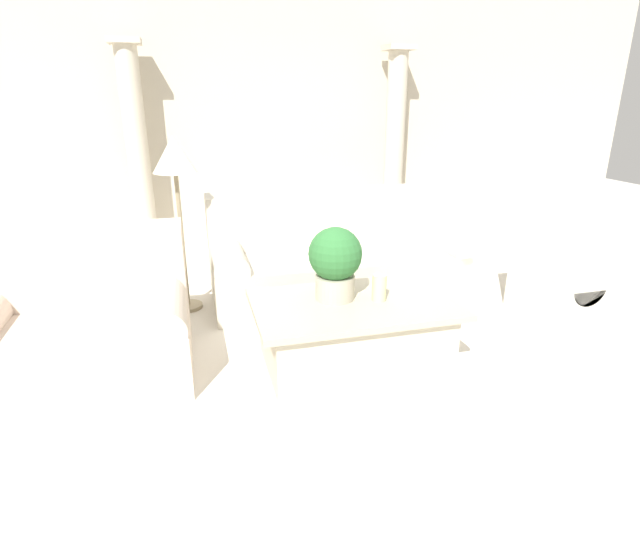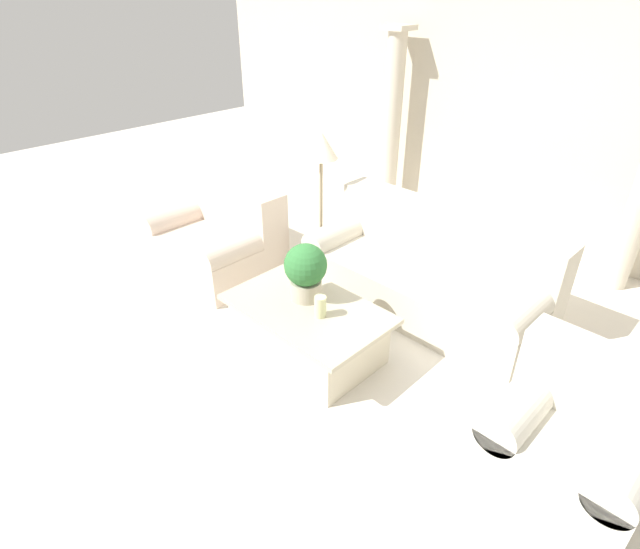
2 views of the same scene
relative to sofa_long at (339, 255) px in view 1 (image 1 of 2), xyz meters
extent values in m
plane|color=silver|center=(-0.26, -0.88, -0.35)|extent=(16.00, 16.00, 0.00)
cube|color=beige|center=(-0.26, 1.98, 1.25)|extent=(10.00, 0.06, 3.20)
cube|color=beige|center=(0.00, -0.08, -0.15)|extent=(2.30, 0.96, 0.41)
cube|color=beige|center=(0.00, 0.23, 0.31)|extent=(2.30, 0.34, 0.49)
cylinder|color=beige|center=(-1.01, -0.08, 0.10)|extent=(0.28, 0.96, 0.28)
cylinder|color=beige|center=(1.01, -0.08, 0.10)|extent=(0.28, 0.96, 0.28)
cube|color=beige|center=(-2.03, -1.03, -0.15)|extent=(1.35, 0.96, 0.41)
cube|color=beige|center=(-2.03, -0.71, 0.31)|extent=(1.35, 0.34, 0.49)
cylinder|color=beige|center=(-1.49, -1.03, 0.10)|extent=(0.28, 0.96, 0.28)
cube|color=beige|center=(-0.29, -1.31, -0.15)|extent=(1.17, 0.73, 0.41)
cube|color=#B3A98F|center=(-0.29, -1.31, 0.08)|extent=(1.33, 0.82, 0.04)
cylinder|color=#B2A893|center=(-0.40, -1.22, 0.18)|extent=(0.26, 0.26, 0.16)
sphere|color=#2D6B33|center=(-0.40, -1.22, 0.41)|extent=(0.35, 0.35, 0.35)
cylinder|color=beige|center=(-0.12, -1.33, 0.19)|extent=(0.09, 0.09, 0.18)
cylinder|color=gray|center=(-1.37, -0.06, -0.34)|extent=(0.24, 0.24, 0.03)
cylinder|color=gray|center=(-1.37, -0.06, 0.24)|extent=(0.04, 0.04, 1.13)
cone|color=beige|center=(-1.37, -0.06, 0.95)|extent=(0.34, 0.34, 0.28)
cylinder|color=beige|center=(-1.78, 1.66, 0.76)|extent=(0.23, 0.23, 2.22)
cube|color=beige|center=(-1.78, 1.66, 1.90)|extent=(0.33, 0.33, 0.06)
cylinder|color=beige|center=(1.20, 1.66, 0.76)|extent=(0.23, 0.23, 2.22)
cube|color=beige|center=(1.20, 1.66, 1.90)|extent=(0.33, 0.33, 0.06)
cube|color=beige|center=(1.75, -1.09, -0.15)|extent=(0.91, 0.77, 0.41)
cube|color=beige|center=(1.75, -0.84, 0.29)|extent=(0.91, 0.27, 0.47)
cylinder|color=beige|center=(1.44, -1.09, 0.08)|extent=(0.28, 0.77, 0.28)
cylinder|color=beige|center=(2.06, -1.09, 0.08)|extent=(0.28, 0.77, 0.28)
camera|label=1|loc=(-1.28, -4.18, 1.37)|focal=28.00mm
camera|label=2|loc=(2.13, -3.62, 2.38)|focal=28.00mm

